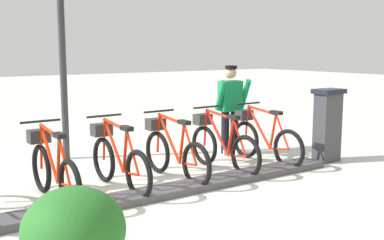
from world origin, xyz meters
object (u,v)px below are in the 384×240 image
bike_docked_3 (117,159)px  lamp_post (61,18)px  bike_docked_4 (52,169)px  worker_near_rack (230,106)px  payment_kiosk (327,124)px  bike_docked_0 (263,138)px  bike_docked_1 (221,144)px  bike_docked_2 (173,151)px

bike_docked_3 → lamp_post: lamp_post is taller
bike_docked_4 → worker_near_rack: bearing=-76.9°
payment_kiosk → worker_near_rack: bearing=35.7°
bike_docked_4 → payment_kiosk: bearing=-97.0°
bike_docked_4 → lamp_post: 3.19m
bike_docked_3 → bike_docked_4: size_ratio=1.00×
lamp_post → worker_near_rack: bearing=-117.2°
bike_docked_0 → bike_docked_4: same height
bike_docked_4 → bike_docked_3: bearing=-90.0°
bike_docked_0 → worker_near_rack: bearing=2.9°
bike_docked_1 → bike_docked_4: size_ratio=1.00×
bike_docked_3 → worker_near_rack: 2.90m
bike_docked_0 → bike_docked_1: (0.00, 0.92, 0.00)m
bike_docked_0 → bike_docked_4: (0.00, 3.69, 0.00)m
bike_docked_0 → bike_docked_1: size_ratio=1.00×
bike_docked_2 → bike_docked_4: 1.85m
payment_kiosk → bike_docked_3: payment_kiosk is taller
payment_kiosk → bike_docked_2: (0.57, 2.82, -0.24)m
bike_docked_3 → lamp_post: 3.04m
bike_docked_1 → bike_docked_4: bearing=90.0°
payment_kiosk → bike_docked_0: payment_kiosk is taller
bike_docked_0 → worker_near_rack: (0.85, 0.04, 0.48)m
payment_kiosk → bike_docked_1: bearing=73.3°
bike_docked_3 → bike_docked_0: bearing=-90.0°
bike_docked_3 → bike_docked_4: same height
bike_docked_1 → bike_docked_3: size_ratio=1.00×
bike_docked_2 → bike_docked_3: (0.00, 0.92, 0.00)m
worker_near_rack → lamp_post: size_ratio=0.44×
bike_docked_1 → bike_docked_3: same height
payment_kiosk → bike_docked_0: 1.16m
bike_docked_2 → lamp_post: bearing=21.4°
bike_docked_4 → lamp_post: bearing=-23.6°
payment_kiosk → bike_docked_3: (0.57, 3.75, -0.24)m
worker_near_rack → bike_docked_3: bearing=107.4°
bike_docked_4 → bike_docked_1: bearing=-90.0°
bike_docked_0 → bike_docked_4: 3.69m
bike_docked_1 → bike_docked_4: same height
bike_docked_2 → bike_docked_3: same height
bike_docked_2 → worker_near_rack: size_ratio=1.04×
lamp_post → bike_docked_4: bearing=156.4°
payment_kiosk → bike_docked_0: (0.57, 0.98, -0.24)m
payment_kiosk → lamp_post: 4.99m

